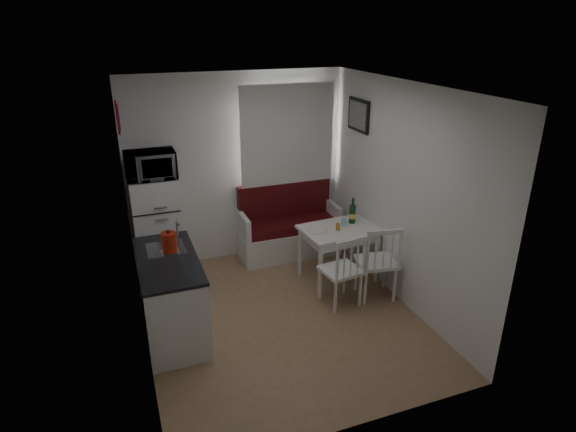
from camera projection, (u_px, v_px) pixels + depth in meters
name	position (u px, v px, depth m)	size (l,w,h in m)	color
floor	(281.00, 317.00, 5.59)	(3.00, 3.50, 0.02)	#93714E
ceiling	(279.00, 87.00, 4.60)	(3.00, 3.50, 0.02)	white
wall_back	(238.00, 169.00, 6.61)	(3.00, 0.02, 2.60)	white
wall_front	(359.00, 295.00, 3.58)	(3.00, 0.02, 2.60)	white
wall_left	(133.00, 233.00, 4.61)	(0.02, 3.50, 2.60)	white
wall_right	(402.00, 196.00, 5.58)	(0.02, 3.50, 2.60)	white
window	(286.00, 142.00, 6.69)	(1.22, 0.06, 1.47)	white
curtain	(288.00, 139.00, 6.61)	(1.35, 0.02, 1.50)	white
kitchen_counter	(171.00, 295.00, 5.16)	(0.62, 1.32, 1.16)	white
wall_sign	(118.00, 118.00, 5.56)	(0.40, 0.40, 0.03)	#191E9A
picture_frame	(358.00, 115.00, 6.24)	(0.04, 0.52, 0.42)	black
bench	(289.00, 232.00, 6.98)	(1.45, 0.56, 1.04)	white
dining_table	(339.00, 234.00, 6.20)	(1.01, 0.74, 0.72)	white
chair_left	(345.00, 264.00, 5.57)	(0.49, 0.47, 0.50)	white
chair_right	(382.00, 255.00, 5.71)	(0.53, 0.51, 0.52)	white
fridge	(157.00, 230.00, 6.15)	(0.57, 0.57, 1.41)	white
microwave	(150.00, 165.00, 5.78)	(0.60, 0.40, 0.33)	white
kettle	(169.00, 242.00, 5.06)	(0.19, 0.19, 0.26)	#B2240E
wine_bottle	(353.00, 211.00, 6.27)	(0.09, 0.09, 0.34)	#143F1E
drinking_glass_orange	(338.00, 227.00, 6.09)	(0.05, 0.05, 0.09)	#C47220
drinking_glass_blue	(344.00, 222.00, 6.22)	(0.06, 0.06, 0.10)	#84C7E1
plate	(318.00, 230.00, 6.09)	(0.26, 0.26, 0.02)	white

